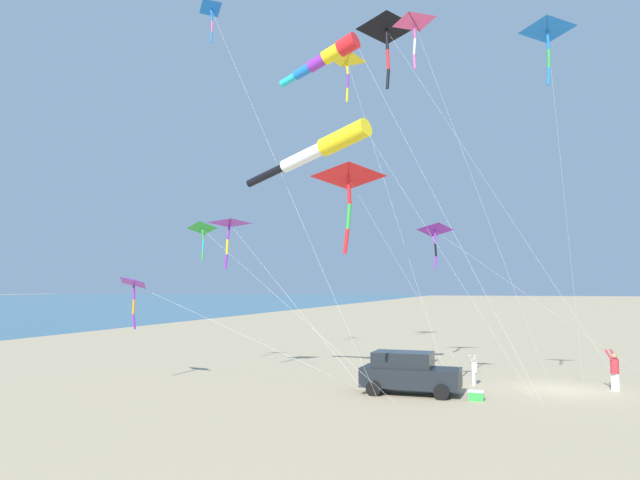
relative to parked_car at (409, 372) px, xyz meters
The scene contains 17 objects.
ground_plane 7.27m from the parked_car, 26.59° to the left, with size 600.00×600.00×0.00m, color tan.
parked_car is the anchor object (origin of this frame).
cooler_box 3.10m from the parked_car, 12.89° to the right, with size 0.62×0.42×0.42m.
person_adult_flyer 9.54m from the parked_car, 22.21° to the left, with size 0.66×0.67×1.88m.
person_child_green_jacket 4.31m from the parked_car, 52.53° to the left, with size 0.41×0.49×1.45m.
kite_delta_white_trailing 22.99m from the parked_car, 165.49° to the left, with size 11.26×4.86×21.06m.
kite_windsock_green_low_center 14.52m from the parked_car, 148.17° to the right, with size 11.24×1.74×15.80m.
kite_delta_teal_far_right 9.96m from the parked_car, 99.87° to the right, with size 5.20×6.76×9.18m.
kite_delta_rainbow_low_near 6.39m from the parked_car, 20.84° to the right, with size 10.44×6.71×7.53m.
kite_delta_long_streamer_right 14.58m from the parked_car, 76.74° to the right, with size 5.52×7.24×14.70m.
kite_delta_red_high_left 15.24m from the parked_car, 22.17° to the right, with size 2.49×8.69×15.16m.
kite_delta_yellow_midlevel 15.03m from the parked_car, 161.88° to the left, with size 13.14×6.82×8.50m.
kite_delta_small_distant 16.27m from the parked_car, 136.70° to the left, with size 11.54×4.81×17.76m.
kite_delta_black_fish_shape 23.80m from the parked_car, 116.32° to the left, with size 8.34×7.49×20.78m.
kite_delta_purple_drifting 12.26m from the parked_car, 168.96° to the left, with size 9.49×4.56×8.44m.
kite_windsock_orange_high_right 10.89m from the parked_car, 168.41° to the right, with size 13.55×3.24×12.14m.
kite_delta_striped_overhead 13.95m from the parked_car, behind, with size 12.54×1.89×5.30m.
Camera 1 is at (-1.94, -30.31, 4.75)m, focal length 33.97 mm.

